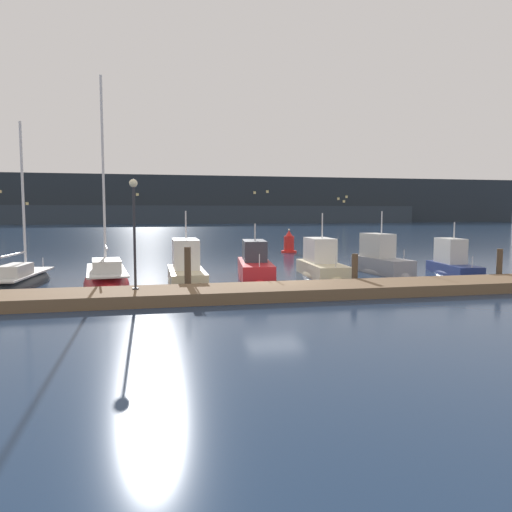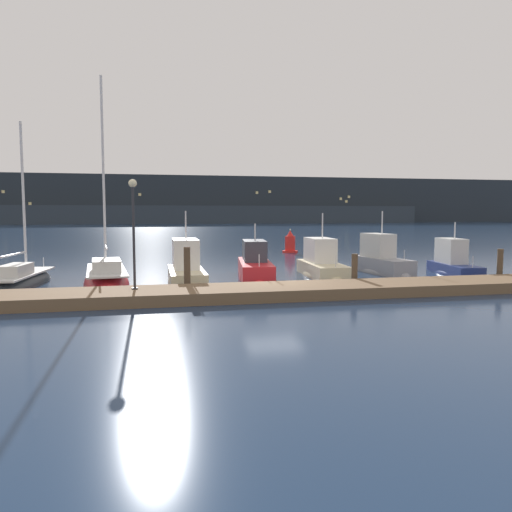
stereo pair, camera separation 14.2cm
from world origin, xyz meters
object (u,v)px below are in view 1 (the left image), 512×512
(motorboat_berth_4, at_px, (255,272))
(motorboat_berth_3, at_px, (186,275))
(sailboat_berth_1, at_px, (22,284))
(dock_lamppost, at_px, (134,217))
(channel_buoy, at_px, (289,244))
(sailboat_berth_2, at_px, (106,281))
(motorboat_berth_7, at_px, (453,267))
(motorboat_berth_6, at_px, (381,266))
(motorboat_berth_5, at_px, (322,270))

(motorboat_berth_4, bearing_deg, motorboat_berth_3, -170.23)
(sailboat_berth_1, height_order, dock_lamppost, sailboat_berth_1)
(motorboat_berth_4, bearing_deg, dock_lamppost, -137.76)
(motorboat_berth_4, distance_m, channel_buoy, 16.96)
(sailboat_berth_2, xyz_separation_m, motorboat_berth_7, (18.65, -0.12, 0.25))
(sailboat_berth_1, height_order, sailboat_berth_2, sailboat_berth_2)
(sailboat_berth_1, height_order, motorboat_berth_3, sailboat_berth_1)
(motorboat_berth_6, height_order, motorboat_berth_7, motorboat_berth_6)
(dock_lamppost, bearing_deg, motorboat_berth_3, 63.84)
(sailboat_berth_2, relative_size, dock_lamppost, 2.50)
(sailboat_berth_1, xyz_separation_m, motorboat_berth_6, (18.71, 1.12, 0.30))
(motorboat_berth_5, bearing_deg, motorboat_berth_7, -5.35)
(channel_buoy, distance_m, dock_lamppost, 24.61)
(sailboat_berth_1, distance_m, motorboat_berth_3, 7.61)
(motorboat_berth_3, height_order, motorboat_berth_5, motorboat_berth_3)
(motorboat_berth_4, height_order, motorboat_berth_6, motorboat_berth_6)
(sailboat_berth_1, distance_m, motorboat_berth_7, 22.44)
(sailboat_berth_1, relative_size, channel_buoy, 4.10)
(motorboat_berth_5, relative_size, motorboat_berth_6, 1.12)
(motorboat_berth_3, distance_m, motorboat_berth_7, 14.83)
(motorboat_berth_5, bearing_deg, dock_lamppost, -150.23)
(motorboat_berth_6, xyz_separation_m, motorboat_berth_7, (3.73, -1.29, -0.04))
(motorboat_berth_3, xyz_separation_m, motorboat_berth_5, (7.34, 0.75, 0.00))
(motorboat_berth_6, bearing_deg, sailboat_berth_1, -176.56)
(motorboat_berth_5, distance_m, channel_buoy, 15.80)
(motorboat_berth_3, distance_m, channel_buoy, 19.16)
(motorboat_berth_5, bearing_deg, motorboat_berth_3, -174.18)
(sailboat_berth_2, bearing_deg, motorboat_berth_4, 3.46)
(motorboat_berth_6, xyz_separation_m, dock_lamppost, (-13.46, -6.14, 2.88))
(motorboat_berth_5, xyz_separation_m, motorboat_berth_7, (7.49, -0.70, 0.02))
(motorboat_berth_5, bearing_deg, channel_buoy, 80.17)
(sailboat_berth_2, height_order, motorboat_berth_3, sailboat_berth_2)
(motorboat_berth_3, bearing_deg, dock_lamppost, -116.16)
(motorboat_berth_3, height_order, motorboat_berth_7, motorboat_berth_3)
(motorboat_berth_7, relative_size, dock_lamppost, 1.14)
(motorboat_berth_5, relative_size, motorboat_berth_7, 1.16)
(motorboat_berth_5, xyz_separation_m, dock_lamppost, (-9.70, -5.55, 2.94))
(sailboat_berth_2, distance_m, motorboat_berth_3, 3.83)
(motorboat_berth_4, xyz_separation_m, motorboat_berth_7, (11.22, -0.57, 0.03))
(motorboat_berth_6, distance_m, motorboat_berth_7, 3.94)
(motorboat_berth_3, height_order, dock_lamppost, dock_lamppost)
(motorboat_berth_6, distance_m, dock_lamppost, 15.07)
(motorboat_berth_7, bearing_deg, motorboat_berth_5, 174.65)
(motorboat_berth_4, relative_size, motorboat_berth_7, 1.27)
(motorboat_berth_5, xyz_separation_m, motorboat_berth_6, (3.76, 0.59, 0.06))
(sailboat_berth_2, bearing_deg, motorboat_berth_5, 2.96)
(sailboat_berth_2, xyz_separation_m, dock_lamppost, (1.46, -4.97, 3.16))
(sailboat_berth_1, bearing_deg, channel_buoy, 42.37)
(motorboat_berth_5, height_order, channel_buoy, motorboat_berth_5)
(sailboat_berth_2, height_order, dock_lamppost, sailboat_berth_2)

